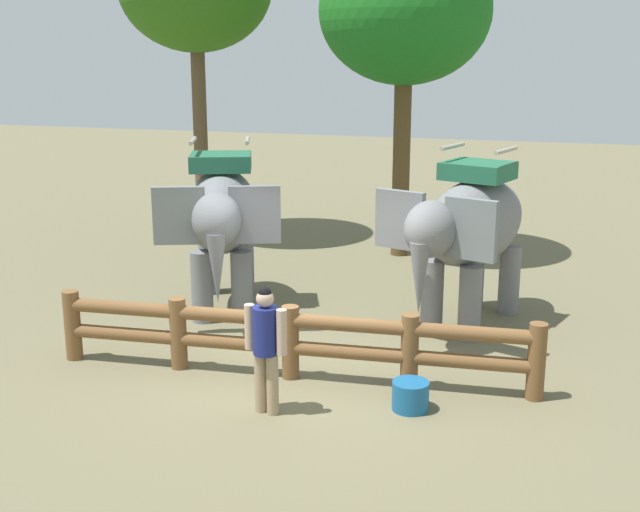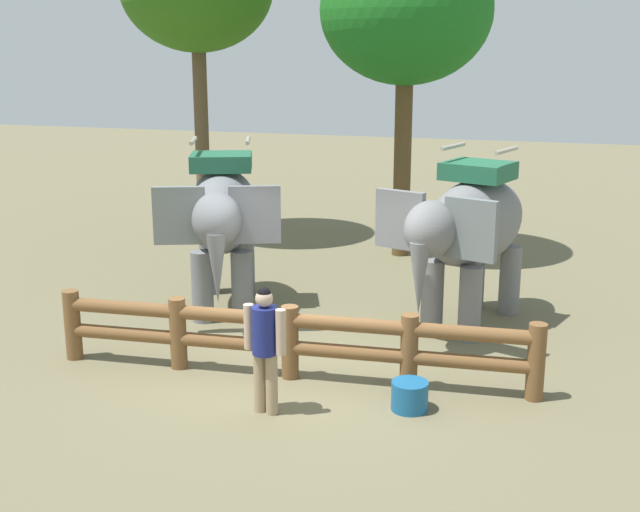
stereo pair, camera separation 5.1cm
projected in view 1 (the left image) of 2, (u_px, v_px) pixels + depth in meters
ground_plane at (293, 375)px, 11.63m from camera, size 60.00×60.00×0.00m
log_fence at (290, 337)px, 11.40m from camera, size 6.88×0.69×1.05m
elephant_near_left at (222, 217)px, 14.06m from camera, size 2.50×3.56×2.99m
elephant_center at (469, 228)px, 13.26m from camera, size 2.41×3.54×2.96m
tourist_woman_in_black at (266, 341)px, 10.22m from camera, size 0.58×0.38×1.67m
tree_far_left at (405, 13)px, 16.95m from camera, size 3.59×3.59×6.74m
feed_bucket at (410, 396)px, 10.50m from camera, size 0.47×0.47×0.38m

